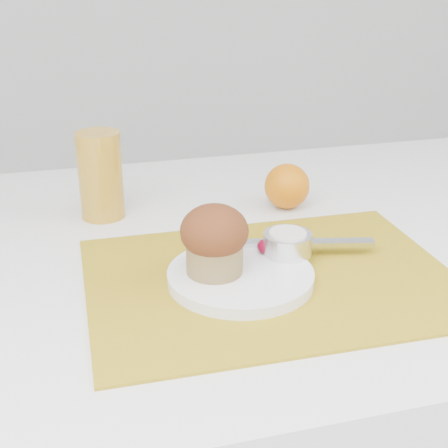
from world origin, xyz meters
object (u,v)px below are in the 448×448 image
object	(u,v)px
orange	(287,186)
juice_glass	(101,175)
muffin	(214,239)
table	(267,431)
plate	(241,276)

from	to	relation	value
orange	juice_glass	size ratio (longest dim) A/B	0.54
juice_glass	muffin	size ratio (longest dim) A/B	1.55
table	orange	world-z (taller)	orange
plate	orange	xyz separation A→B (m)	(0.15, 0.23, 0.03)
table	muffin	size ratio (longest dim) A/B	13.50
plate	muffin	xyz separation A→B (m)	(-0.03, 0.01, 0.05)
table	juice_glass	xyz separation A→B (m)	(-0.24, 0.14, 0.44)
table	plate	xyz separation A→B (m)	(-0.09, -0.13, 0.39)
table	muffin	distance (m)	0.47
muffin	juice_glass	bearing A→B (deg)	113.54
plate	juice_glass	world-z (taller)	juice_glass
orange	juice_glass	world-z (taller)	juice_glass
juice_glass	muffin	distance (m)	0.29
plate	muffin	bearing A→B (deg)	167.13
table	orange	xyz separation A→B (m)	(0.06, 0.10, 0.41)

